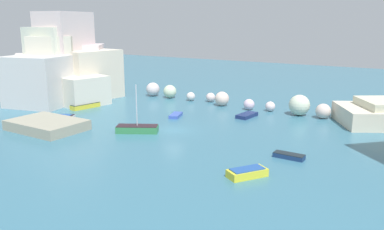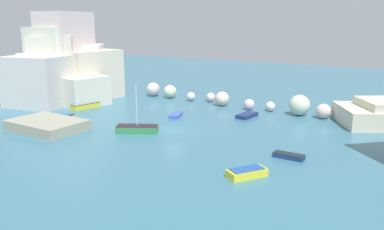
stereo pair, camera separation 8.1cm
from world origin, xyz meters
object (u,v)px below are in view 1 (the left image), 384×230
moored_boat_3 (85,106)px  stone_dock (47,125)px  moored_boat_0 (247,115)px  moored_boat_6 (57,117)px  moored_boat_1 (137,129)px  moored_boat_2 (247,173)px  moored_boat_5 (289,156)px  moored_boat_4 (176,115)px

moored_boat_3 → stone_dock: bearing=34.7°
moored_boat_0 → moored_boat_6: size_ratio=0.76×
moored_boat_0 → moored_boat_1: bearing=156.3°
moored_boat_0 → moored_boat_3: size_ratio=0.79×
moored_boat_2 → moored_boat_3: (-30.65, 11.23, 0.00)m
moored_boat_0 → moored_boat_6: moored_boat_6 is taller
moored_boat_1 → moored_boat_5: moored_boat_1 is taller
moored_boat_0 → moored_boat_3: (-21.99, -7.52, 0.11)m
stone_dock → moored_boat_2: (25.45, -0.64, -0.22)m
stone_dock → moored_boat_4: stone_dock is taller
moored_boat_0 → moored_boat_5: moored_boat_0 is taller
stone_dock → moored_boat_1: size_ratio=1.56×
stone_dock → moored_boat_0: 24.70m
stone_dock → moored_boat_0: stone_dock is taller
moored_boat_1 → moored_boat_6: (-12.71, -0.82, -0.12)m
moored_boat_3 → moored_boat_6: bearing=25.0°
moored_boat_0 → moored_boat_2: (8.66, -18.75, 0.11)m
moored_boat_0 → moored_boat_2: size_ratio=1.01×
moored_boat_1 → moored_boat_4: (-0.65, 8.52, -0.23)m
moored_boat_1 → moored_boat_4: 8.55m
moored_boat_4 → moored_boat_5: bearing=47.0°
stone_dock → moored_boat_5: (26.80, 5.46, -0.34)m
moored_boat_3 → moored_boat_5: (32.00, -5.13, -0.12)m
moored_boat_1 → moored_boat_0: bearing=31.1°
moored_boat_4 → moored_boat_3: bearing=-98.7°
moored_boat_2 → moored_boat_4: 21.67m
moored_boat_3 → moored_boat_5: bearing=89.5°
stone_dock → moored_boat_5: 27.35m
moored_boat_3 → moored_boat_6: (1.97, -6.66, -0.04)m
stone_dock → moored_boat_4: size_ratio=2.76×
moored_boat_3 → moored_boat_5: moored_boat_3 is taller
stone_dock → moored_boat_6: (-3.23, 3.93, -0.26)m
moored_boat_0 → moored_boat_3: 23.24m
moored_boat_2 → moored_boat_6: bearing=113.6°
moored_boat_4 → moored_boat_6: 15.25m
moored_boat_5 → moored_boat_1: bearing=3.1°
moored_boat_3 → moored_boat_4: (14.03, 2.68, -0.15)m
moored_boat_3 → moored_boat_2: bearing=78.4°
moored_boat_5 → moored_boat_2: bearing=78.3°
stone_dock → moored_boat_2: size_ratio=2.45×
moored_boat_5 → moored_boat_3: bearing=-8.3°
moored_boat_2 → moored_boat_6: moored_boat_2 is taller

